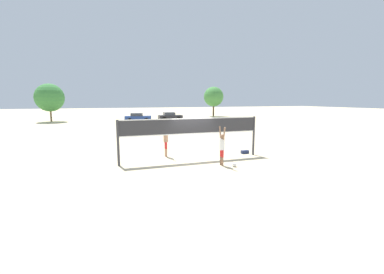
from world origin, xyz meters
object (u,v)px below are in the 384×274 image
at_px(volleyball, 234,165).
at_px(parked_car_near, 170,116).
at_px(volleyball_net, 192,130).
at_px(gear_bag, 245,152).
at_px(tree_left_cluster, 214,97).
at_px(parked_car_mid, 138,118).
at_px(tree_right_cluster, 50,98).
at_px(player_spiker, 222,145).
at_px(player_blocker, 166,137).

height_order(volleyball, parked_car_near, parked_car_near).
xyz_separation_m(volleyball_net, parked_car_near, (6.34, 29.77, -1.15)).
xyz_separation_m(gear_bag, tree_left_cluster, (13.55, 35.46, 4.02)).
relative_size(volleyball_net, volleyball, 36.27).
distance_m(parked_car_mid, tree_left_cluster, 18.98).
height_order(volleyball_net, parked_car_mid, volleyball_net).
bearing_deg(gear_bag, volleyball, -129.66).
bearing_deg(volleyball_net, parked_car_near, 77.97).
height_order(volleyball_net, tree_right_cluster, tree_right_cluster).
distance_m(volleyball_net, tree_left_cluster, 40.02).
xyz_separation_m(player_spiker, parked_car_mid, (-0.53, 29.79, -0.48)).
bearing_deg(volleyball_net, tree_left_cluster, 64.16).
xyz_separation_m(volleyball_net, volleyball, (1.59, -2.24, -1.63)).
distance_m(player_spiker, volleyball, 1.21).
height_order(volleyball, parked_car_mid, parked_car_mid).
xyz_separation_m(volleyball_net, tree_right_cluster, (-12.65, 32.34, 2.08)).
height_order(player_blocker, tree_right_cluster, tree_right_cluster).
relative_size(parked_car_near, parked_car_mid, 0.94).
distance_m(player_spiker, parked_car_mid, 29.80).
bearing_deg(tree_left_cluster, volleyball_net, -115.84).
distance_m(player_blocker, tree_right_cluster, 33.14).
height_order(player_spiker, parked_car_mid, player_spiker).
distance_m(gear_bag, tree_right_cluster, 36.06).
xyz_separation_m(volleyball_net, parked_car_mid, (0.54, 28.00, -1.13)).
relative_size(volleyball_net, tree_right_cluster, 1.40).
height_order(gear_bag, parked_car_mid, parked_car_mid).
bearing_deg(parked_car_mid, volleyball_net, -81.58).
bearing_deg(volleyball_net, gear_bag, 7.30).
height_order(parked_car_near, tree_right_cluster, tree_right_cluster).
relative_size(parked_car_near, tree_right_cluster, 0.68).
xyz_separation_m(volleyball_net, gear_bag, (3.86, 0.50, -1.64)).
height_order(parked_car_near, tree_left_cluster, tree_left_cluster).
distance_m(player_spiker, player_blocker, 3.89).
xyz_separation_m(parked_car_mid, tree_left_cluster, (16.87, 7.95, 3.51)).
xyz_separation_m(player_spiker, volleyball, (0.53, -0.45, -0.99)).
relative_size(volleyball, tree_left_cluster, 0.04).
bearing_deg(parked_car_near, gear_bag, -92.96).
bearing_deg(parked_car_near, volleyball_net, -100.15).
bearing_deg(player_blocker, gear_bag, 80.77).
bearing_deg(tree_left_cluster, player_spiker, -113.41).
bearing_deg(gear_bag, player_blocker, 170.77).
distance_m(volleyball, parked_car_mid, 30.27).
distance_m(parked_car_near, tree_left_cluster, 13.16).
xyz_separation_m(player_spiker, tree_left_cluster, (16.34, 37.74, 3.02)).
xyz_separation_m(volleyball, parked_car_near, (4.75, 32.01, 0.48)).
distance_m(parked_car_near, parked_car_mid, 6.06).
bearing_deg(gear_bag, tree_left_cluster, 69.09).
distance_m(player_blocker, volleyball, 4.70).
relative_size(volleyball_net, gear_bag, 16.91).
xyz_separation_m(volleyball_net, tree_left_cluster, (17.41, 35.95, 2.38)).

